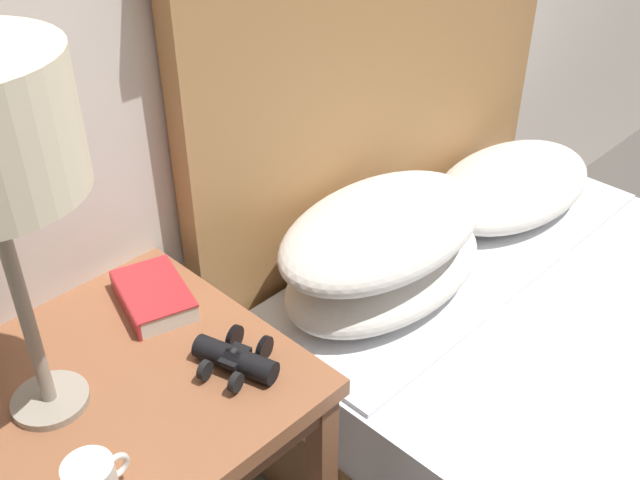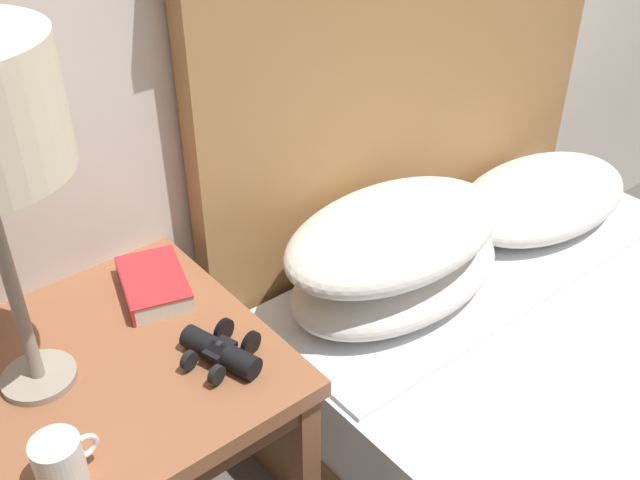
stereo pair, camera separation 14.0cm
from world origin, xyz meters
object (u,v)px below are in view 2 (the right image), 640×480
(nightstand, at_px, (113,400))
(coffee_mug, at_px, (60,461))
(book_on_nightstand, at_px, (153,284))
(binoculars_pair, at_px, (221,351))

(nightstand, relative_size, coffee_mug, 6.60)
(nightstand, bearing_deg, book_on_nightstand, 37.32)
(nightstand, xyz_separation_m, book_on_nightstand, (0.17, 0.13, 0.11))
(nightstand, distance_m, coffee_mug, 0.28)
(nightstand, xyz_separation_m, binoculars_pair, (0.17, -0.12, 0.11))
(book_on_nightstand, height_order, coffee_mug, coffee_mug)
(nightstand, distance_m, book_on_nightstand, 0.24)
(book_on_nightstand, height_order, binoculars_pair, binoculars_pair)
(book_on_nightstand, bearing_deg, nightstand, -142.68)
(nightstand, bearing_deg, coffee_mug, -129.49)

